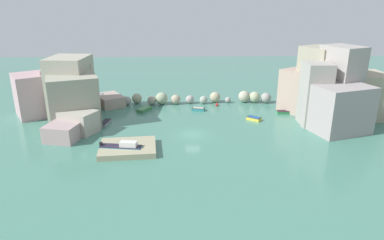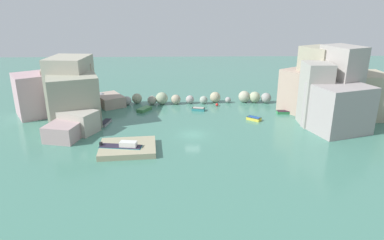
{
  "view_description": "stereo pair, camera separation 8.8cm",
  "coord_description": "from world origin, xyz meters",
  "px_view_note": "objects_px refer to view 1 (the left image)",
  "views": [
    {
      "loc": [
        -1.63,
        -53.55,
        21.42
      ],
      "look_at": [
        0.0,
        4.49,
        1.0
      ],
      "focal_mm": 32.83,
      "sensor_mm": 36.0,
      "label": 1
    },
    {
      "loc": [
        -1.54,
        -53.55,
        21.42
      ],
      "look_at": [
        0.0,
        4.49,
        1.0
      ],
      "focal_mm": 32.83,
      "sensor_mm": 36.0,
      "label": 2
    }
  ],
  "objects_px": {
    "moored_boat_4": "(122,148)",
    "moored_boat_5": "(285,112)",
    "moored_boat_2": "(254,118)",
    "moored_boat_3": "(198,109)",
    "stone_dock": "(128,148)",
    "channel_buoy": "(217,105)",
    "moored_boat_0": "(105,123)",
    "moored_boat_1": "(144,109)"
  },
  "relations": [
    {
      "from": "moored_boat_4",
      "to": "moored_boat_5",
      "type": "relative_size",
      "value": 2.09
    },
    {
      "from": "moored_boat_2",
      "to": "moored_boat_3",
      "type": "height_order",
      "value": "moored_boat_2"
    },
    {
      "from": "moored_boat_2",
      "to": "moored_boat_5",
      "type": "height_order",
      "value": "moored_boat_2"
    },
    {
      "from": "moored_boat_2",
      "to": "moored_boat_5",
      "type": "distance_m",
      "value": 7.69
    },
    {
      "from": "stone_dock",
      "to": "moored_boat_3",
      "type": "xyz_separation_m",
      "value": [
        11.25,
        19.02,
        -0.11
      ]
    },
    {
      "from": "channel_buoy",
      "to": "moored_boat_3",
      "type": "relative_size",
      "value": 0.22
    },
    {
      "from": "moored_boat_3",
      "to": "moored_boat_5",
      "type": "relative_size",
      "value": 0.9
    },
    {
      "from": "moored_boat_0",
      "to": "stone_dock",
      "type": "bearing_deg",
      "value": 37.1
    },
    {
      "from": "moored_boat_2",
      "to": "moored_boat_4",
      "type": "relative_size",
      "value": 0.44
    },
    {
      "from": "stone_dock",
      "to": "channel_buoy",
      "type": "height_order",
      "value": "stone_dock"
    },
    {
      "from": "moored_boat_3",
      "to": "channel_buoy",
      "type": "bearing_deg",
      "value": 49.8
    },
    {
      "from": "moored_boat_5",
      "to": "moored_boat_4",
      "type": "bearing_deg",
      "value": -149.99
    },
    {
      "from": "moored_boat_1",
      "to": "moored_boat_4",
      "type": "bearing_deg",
      "value": 27.7
    },
    {
      "from": "moored_boat_0",
      "to": "channel_buoy",
      "type": "bearing_deg",
      "value": 127.53
    },
    {
      "from": "moored_boat_2",
      "to": "moored_boat_3",
      "type": "bearing_deg",
      "value": -173.25
    },
    {
      "from": "stone_dock",
      "to": "moored_boat_5",
      "type": "bearing_deg",
      "value": 30.86
    },
    {
      "from": "moored_boat_4",
      "to": "moored_boat_5",
      "type": "height_order",
      "value": "moored_boat_4"
    },
    {
      "from": "channel_buoy",
      "to": "moored_boat_5",
      "type": "xyz_separation_m",
      "value": [
        12.7,
        -5.28,
        -0.02
      ]
    },
    {
      "from": "channel_buoy",
      "to": "moored_boat_0",
      "type": "height_order",
      "value": "channel_buoy"
    },
    {
      "from": "moored_boat_1",
      "to": "moored_boat_3",
      "type": "xyz_separation_m",
      "value": [
        10.75,
        -0.08,
        -0.01
      ]
    },
    {
      "from": "moored_boat_3",
      "to": "moored_boat_0",
      "type": "bearing_deg",
      "value": -142.87
    },
    {
      "from": "moored_boat_1",
      "to": "moored_boat_0",
      "type": "bearing_deg",
      "value": -7.89
    },
    {
      "from": "stone_dock",
      "to": "moored_boat_3",
      "type": "height_order",
      "value": "stone_dock"
    },
    {
      "from": "stone_dock",
      "to": "moored_boat_2",
      "type": "relative_size",
      "value": 2.93
    },
    {
      "from": "channel_buoy",
      "to": "moored_boat_0",
      "type": "relative_size",
      "value": 0.18
    },
    {
      "from": "moored_boat_2",
      "to": "moored_boat_4",
      "type": "xyz_separation_m",
      "value": [
        -21.94,
        -13.52,
        0.33
      ]
    },
    {
      "from": "moored_boat_0",
      "to": "moored_boat_4",
      "type": "relative_size",
      "value": 0.54
    },
    {
      "from": "moored_boat_0",
      "to": "moored_boat_4",
      "type": "distance_m",
      "value": 13.07
    },
    {
      "from": "moored_boat_1",
      "to": "moored_boat_5",
      "type": "bearing_deg",
      "value": 116.28
    },
    {
      "from": "moored_boat_1",
      "to": "moored_boat_4",
      "type": "height_order",
      "value": "moored_boat_4"
    },
    {
      "from": "moored_boat_0",
      "to": "moored_boat_3",
      "type": "distance_m",
      "value": 18.48
    },
    {
      "from": "moored_boat_0",
      "to": "moored_boat_1",
      "type": "distance_m",
      "value": 9.74
    },
    {
      "from": "moored_boat_1",
      "to": "moored_boat_2",
      "type": "bearing_deg",
      "value": 104.82
    },
    {
      "from": "channel_buoy",
      "to": "moored_boat_2",
      "type": "relative_size",
      "value": 0.22
    },
    {
      "from": "stone_dock",
      "to": "moored_boat_0",
      "type": "height_order",
      "value": "stone_dock"
    },
    {
      "from": "moored_boat_3",
      "to": "moored_boat_4",
      "type": "height_order",
      "value": "moored_boat_4"
    },
    {
      "from": "moored_boat_2",
      "to": "moored_boat_4",
      "type": "height_order",
      "value": "moored_boat_4"
    },
    {
      "from": "moored_boat_1",
      "to": "moored_boat_2",
      "type": "xyz_separation_m",
      "value": [
        20.7,
        -6.13,
        -0.0
      ]
    },
    {
      "from": "stone_dock",
      "to": "moored_boat_4",
      "type": "distance_m",
      "value": 0.94
    },
    {
      "from": "channel_buoy",
      "to": "moored_boat_4",
      "type": "distance_m",
      "value": 27.6
    },
    {
      "from": "moored_boat_1",
      "to": "stone_dock",
      "type": "bearing_deg",
      "value": 29.81
    },
    {
      "from": "stone_dock",
      "to": "moored_boat_1",
      "type": "distance_m",
      "value": 19.11
    }
  ]
}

